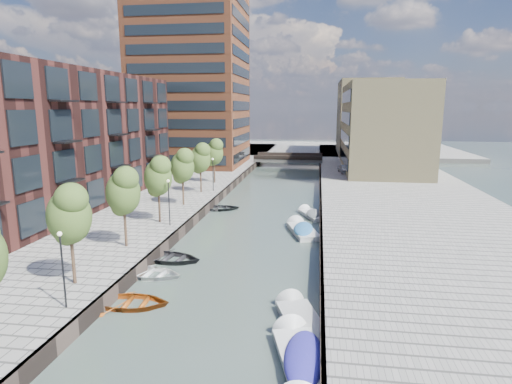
% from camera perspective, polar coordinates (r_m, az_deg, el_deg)
% --- Properties ---
extents(water, '(300.00, 300.00, 0.00)m').
position_cam_1_polar(water, '(52.67, 1.94, -1.13)').
color(water, '#38473F').
rests_on(water, ground).
extents(quay_left, '(60.00, 140.00, 1.00)m').
position_cam_1_polar(quay_left, '(66.82, -30.43, 0.40)').
color(quay_left, gray).
rests_on(quay_left, ground).
extents(quay_right, '(20.00, 140.00, 1.00)m').
position_cam_1_polar(quay_right, '(53.28, 19.31, -1.07)').
color(quay_right, gray).
rests_on(quay_right, ground).
extents(quay_wall_left, '(0.25, 140.00, 1.00)m').
position_cam_1_polar(quay_wall_left, '(53.56, -4.55, -0.40)').
color(quay_wall_left, '#332823').
rests_on(quay_wall_left, ground).
extents(quay_wall_right, '(0.25, 140.00, 1.00)m').
position_cam_1_polar(quay_wall_right, '(52.26, 8.61, -0.79)').
color(quay_wall_right, '#332823').
rests_on(quay_wall_right, ground).
extents(far_closure, '(80.00, 40.00, 1.00)m').
position_cam_1_polar(far_closure, '(111.80, 5.37, 5.67)').
color(far_closure, gray).
rests_on(far_closure, ground).
extents(apartment_block, '(8.00, 38.00, 14.00)m').
position_cam_1_polar(apartment_block, '(48.58, -23.76, 6.43)').
color(apartment_block, black).
rests_on(apartment_block, quay_left).
extents(tower, '(18.00, 18.00, 30.00)m').
position_cam_1_polar(tower, '(79.56, -8.54, 14.53)').
color(tower, brown).
rests_on(tower, quay_left).
extents(tan_block_near, '(12.00, 25.00, 14.00)m').
position_cam_1_polar(tan_block_near, '(73.93, 16.50, 8.25)').
color(tan_block_near, tan).
rests_on(tan_block_near, quay_right).
extents(tan_block_far, '(12.00, 20.00, 16.00)m').
position_cam_1_polar(tan_block_far, '(99.70, 14.45, 9.60)').
color(tan_block_far, tan).
rests_on(tan_block_far, quay_right).
extents(bridge, '(13.00, 6.00, 1.30)m').
position_cam_1_polar(bridge, '(83.91, 4.38, 4.45)').
color(bridge, gray).
rests_on(bridge, ground).
extents(tree_1, '(2.50, 2.50, 5.95)m').
position_cam_1_polar(tree_1, '(26.93, -23.67, -2.55)').
color(tree_1, '#382619').
rests_on(tree_1, quay_left).
extents(tree_2, '(2.50, 2.50, 5.95)m').
position_cam_1_polar(tree_2, '(32.93, -17.31, 0.27)').
color(tree_2, '#382619').
rests_on(tree_2, quay_left).
extents(tree_3, '(2.50, 2.50, 5.95)m').
position_cam_1_polar(tree_3, '(39.26, -12.94, 2.20)').
color(tree_3, '#382619').
rests_on(tree_3, quay_left).
extents(tree_4, '(2.50, 2.50, 5.95)m').
position_cam_1_polar(tree_4, '(45.78, -9.80, 3.58)').
color(tree_4, '#382619').
rests_on(tree_4, quay_left).
extents(tree_5, '(2.50, 2.50, 5.95)m').
position_cam_1_polar(tree_5, '(52.43, -7.45, 4.61)').
color(tree_5, '#382619').
rests_on(tree_5, quay_left).
extents(tree_6, '(2.50, 2.50, 5.95)m').
position_cam_1_polar(tree_6, '(59.16, -5.62, 5.40)').
color(tree_6, '#382619').
rests_on(tree_6, quay_left).
extents(lamp_0, '(0.24, 0.24, 4.12)m').
position_cam_1_polar(lamp_0, '(24.32, -24.43, -8.46)').
color(lamp_0, black).
rests_on(lamp_0, quay_left).
extents(lamp_1, '(0.24, 0.24, 4.12)m').
position_cam_1_polar(lamp_1, '(38.20, -11.54, -0.72)').
color(lamp_1, black).
rests_on(lamp_1, quay_left).
extents(lamp_2, '(0.24, 0.24, 4.12)m').
position_cam_1_polar(lamp_2, '(53.29, -5.76, 2.81)').
color(lamp_2, black).
rests_on(lamp_2, quay_left).
extents(sloop_1, '(5.22, 4.06, 0.99)m').
position_cam_1_polar(sloop_1, '(32.96, -11.35, -9.01)').
color(sloop_1, '#242326').
rests_on(sloop_1, ground).
extents(sloop_2, '(4.66, 3.48, 0.92)m').
position_cam_1_polar(sloop_2, '(26.56, -16.25, -14.39)').
color(sloop_2, '#9F4611').
rests_on(sloop_2, ground).
extents(sloop_3, '(4.67, 3.55, 0.91)m').
position_cam_1_polar(sloop_3, '(30.42, -13.81, -10.88)').
color(sloop_3, white).
rests_on(sloop_3, ground).
extents(sloop_4, '(4.89, 3.96, 0.90)m').
position_cam_1_polar(sloop_4, '(48.02, -4.79, -2.38)').
color(sloop_4, '#232426').
rests_on(sloop_4, ground).
extents(motorboat_0, '(3.34, 5.90, 1.87)m').
position_cam_1_polar(motorboat_0, '(20.81, 6.04, -20.95)').
color(motorboat_0, silver).
rests_on(motorboat_0, ground).
extents(motorboat_2, '(3.38, 5.56, 1.75)m').
position_cam_1_polar(motorboat_2, '(23.98, 5.84, -16.64)').
color(motorboat_2, '#B0B0AE').
rests_on(motorboat_2, ground).
extents(motorboat_3, '(3.38, 5.75, 1.82)m').
position_cam_1_polar(motorboat_3, '(39.58, 6.12, -5.05)').
color(motorboat_3, silver).
rests_on(motorboat_3, ground).
extents(motorboat_4, '(3.29, 4.81, 1.52)m').
position_cam_1_polar(motorboat_4, '(45.41, 7.43, -3.00)').
color(motorboat_4, silver).
rests_on(motorboat_4, ground).
extents(car, '(2.28, 4.17, 1.34)m').
position_cam_1_polar(car, '(69.30, 11.74, 3.05)').
color(car, '#AFB1B4').
rests_on(car, quay_right).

